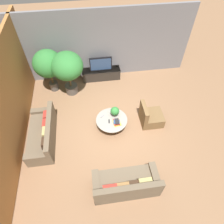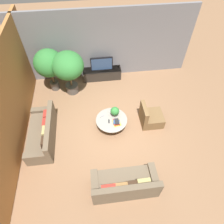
{
  "view_description": "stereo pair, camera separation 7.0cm",
  "coord_description": "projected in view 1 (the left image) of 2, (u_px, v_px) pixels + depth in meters",
  "views": [
    {
      "loc": [
        -0.69,
        -4.19,
        6.03
      ],
      "look_at": [
        -0.04,
        0.38,
        0.55
      ],
      "focal_mm": 32.0,
      "sensor_mm": 36.0,
      "label": 1
    },
    {
      "loc": [
        -0.62,
        -4.2,
        6.03
      ],
      "look_at": [
        -0.04,
        0.38,
        0.55
      ],
      "focal_mm": 32.0,
      "sensor_mm": 36.0,
      "label": 2
    }
  ],
  "objects": [
    {
      "name": "side_wall_left",
      "position": [
        8.0,
        108.0,
        6.04
      ],
      "size": [
        0.12,
        7.4,
        3.0
      ],
      "primitive_type": "cube",
      "color": "#B2753D",
      "rests_on": "ground"
    },
    {
      "name": "book_stack",
      "position": [
        117.0,
        122.0,
        7.01
      ],
      "size": [
        0.29,
        0.33,
        0.12
      ],
      "color": "gold",
      "rests_on": "coffee_table"
    },
    {
      "name": "potted_palm_tall",
      "position": [
        48.0,
        64.0,
        7.75
      ],
      "size": [
        1.14,
        1.14,
        1.88
      ],
      "color": "#514C47",
      "rests_on": "ground"
    },
    {
      "name": "armchair_wicker",
      "position": [
        150.0,
        117.0,
        7.38
      ],
      "size": [
        0.8,
        0.76,
        0.86
      ],
      "rotation": [
        0.0,
        0.0,
        1.57
      ],
      "color": "brown",
      "rests_on": "ground"
    },
    {
      "name": "couch_near_entry",
      "position": [
        126.0,
        184.0,
        5.74
      ],
      "size": [
        1.9,
        0.84,
        0.84
      ],
      "rotation": [
        0.0,
        0.0,
        3.14
      ],
      "color": "brown",
      "rests_on": "ground"
    },
    {
      "name": "back_wall_stone",
      "position": [
        103.0,
        45.0,
        8.28
      ],
      "size": [
        7.4,
        0.12,
        3.0
      ],
      "primitive_type": "cube",
      "color": "slate",
      "rests_on": "ground"
    },
    {
      "name": "ground_plane",
      "position": [
        115.0,
        129.0,
        7.35
      ],
      "size": [
        24.0,
        24.0,
        0.0
      ],
      "primitive_type": "plane",
      "color": "#8C6647"
    },
    {
      "name": "coffee_table",
      "position": [
        112.0,
        122.0,
        7.24
      ],
      "size": [
        1.13,
        1.13,
        0.39
      ],
      "color": "black",
      "rests_on": "ground"
    },
    {
      "name": "couch_by_wall",
      "position": [
        43.0,
        134.0,
        6.86
      ],
      "size": [
        0.84,
        2.07,
        0.84
      ],
      "rotation": [
        0.0,
        0.0,
        -1.57
      ],
      "color": "brown",
      "rests_on": "ground"
    },
    {
      "name": "remote_silver",
      "position": [
        102.0,
        116.0,
        7.24
      ],
      "size": [
        0.16,
        0.11,
        0.02
      ],
      "primitive_type": "cube",
      "rotation": [
        0.0,
        0.0,
        -1.05
      ],
      "color": "gray",
      "rests_on": "coffee_table"
    },
    {
      "name": "television",
      "position": [
        101.0,
        64.0,
        8.61
      ],
      "size": [
        0.96,
        0.13,
        0.62
      ],
      "color": "black",
      "rests_on": "media_console"
    },
    {
      "name": "media_console",
      "position": [
        101.0,
        74.0,
        9.02
      ],
      "size": [
        1.7,
        0.5,
        0.48
      ],
      "color": "#2D2823",
      "rests_on": "ground"
    },
    {
      "name": "remote_black",
      "position": [
        109.0,
        121.0,
        7.09
      ],
      "size": [
        0.06,
        0.16,
        0.02
      ],
      "primitive_type": "cube",
      "rotation": [
        0.0,
        0.0,
        -0.1
      ],
      "color": "black",
      "rests_on": "coffee_table"
    },
    {
      "name": "potted_plant_tabletop",
      "position": [
        115.0,
        111.0,
        7.13
      ],
      "size": [
        0.32,
        0.32,
        0.38
      ],
      "color": "#514C47",
      "rests_on": "coffee_table"
    },
    {
      "name": "potted_palm_corner",
      "position": [
        67.0,
        67.0,
        7.64
      ],
      "size": [
        1.24,
        1.24,
        1.9
      ],
      "color": "#514C47",
      "rests_on": "ground"
    }
  ]
}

